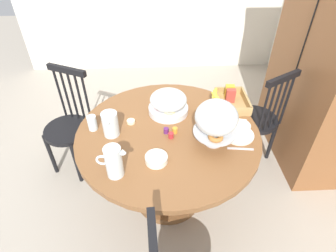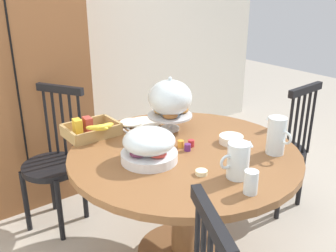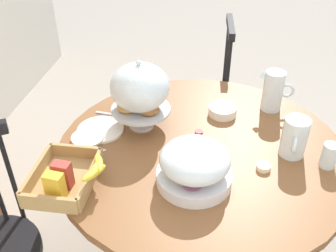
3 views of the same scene
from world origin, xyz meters
name	(u,v)px [view 2 (image 2 of 3)]	position (x,y,z in m)	size (l,w,h in m)	color
wall_back	(53,21)	(0.00, 1.83, 1.30)	(4.80, 0.06, 2.60)	silver
wooden_armoire	(4,75)	(-0.53, 1.50, 0.98)	(1.18, 0.60, 1.96)	brown
dining_table	(184,181)	(0.02, 0.12, 0.54)	(1.29, 1.29, 0.74)	brown
windsor_chair_by_cabinet	(280,151)	(0.96, 0.15, 0.45)	(0.40, 0.40, 0.97)	black
windsor_chair_facing_door	(55,165)	(-0.44, 0.95, 0.45)	(0.45, 0.45, 0.97)	black
pastry_stand_with_dome	(170,100)	(0.14, 0.42, 0.94)	(0.28, 0.28, 0.34)	silver
fruit_platter_covered	(149,146)	(-0.21, 0.14, 0.83)	(0.30, 0.30, 0.18)	silver
orange_juice_pitcher	(276,137)	(0.39, -0.21, 0.83)	(0.10, 0.18, 0.21)	silver
milk_pitcher	(238,162)	(0.02, -0.27, 0.82)	(0.19, 0.11, 0.18)	silver
cereal_basket	(91,130)	(-0.30, 0.62, 0.78)	(0.32, 0.30, 0.12)	tan
china_plate_large	(145,123)	(0.08, 0.60, 0.75)	(0.22, 0.22, 0.01)	white
china_plate_small	(131,122)	(-0.01, 0.64, 0.76)	(0.15, 0.15, 0.01)	white
cereal_bowl	(231,139)	(0.30, 0.04, 0.76)	(0.14, 0.14, 0.04)	white
drinking_glass	(251,182)	(-0.04, -0.40, 0.80)	(0.06, 0.06, 0.11)	silver
butter_dish	(201,172)	(-0.10, -0.14, 0.75)	(0.06, 0.06, 0.02)	beige
jam_jar_strawberry	(191,143)	(0.08, 0.14, 0.76)	(0.04, 0.04, 0.04)	#B7282D
jam_jar_apricot	(181,144)	(0.03, 0.17, 0.76)	(0.04, 0.04, 0.04)	orange
jam_jar_grape	(188,147)	(0.03, 0.11, 0.76)	(0.04, 0.04, 0.04)	#5B2366
table_knife	(125,127)	(-0.06, 0.62, 0.74)	(0.17, 0.01, 0.01)	silver
dinner_fork	(121,128)	(-0.09, 0.62, 0.74)	(0.17, 0.01, 0.01)	silver
soup_spoon	(163,119)	(0.22, 0.59, 0.74)	(0.17, 0.01, 0.01)	silver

